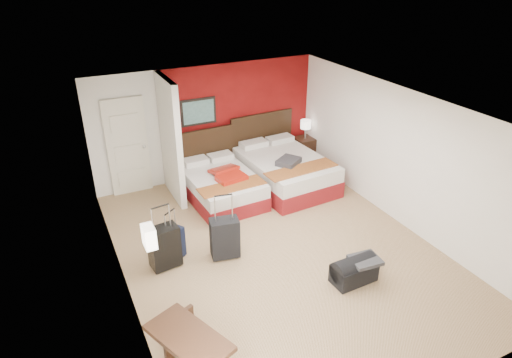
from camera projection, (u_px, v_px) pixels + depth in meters
ground at (277, 250)px, 7.66m from camera, size 6.50×6.50×0.00m
room_walls at (168, 167)px, 7.68m from camera, size 5.02×6.52×2.50m
red_accent_panel at (239, 118)px, 9.98m from camera, size 3.50×0.04×2.50m
partition_wall at (171, 140)px, 8.80m from camera, size 0.12×1.20×2.50m
entry_door at (128, 147)px, 9.08m from camera, size 0.82×0.06×2.05m
bed_left at (222, 187)px, 9.12m from camera, size 1.37×1.90×0.55m
bed_right at (285, 172)px, 9.66m from camera, size 1.66×2.26×0.65m
red_suitcase_open at (228, 174)px, 8.93m from camera, size 0.67×0.85×0.10m
jacket_bundle at (289, 162)px, 9.20m from camera, size 0.61×0.58×0.11m
nightstand at (304, 150)px, 10.74m from camera, size 0.45×0.45×0.62m
table_lamp at (306, 129)px, 10.50m from camera, size 0.26×0.26×0.44m
suitcase_black at (165, 248)px, 7.10m from camera, size 0.50×0.35×0.70m
suitcase_charcoal at (225, 239)px, 7.34m from camera, size 0.51×0.37×0.68m
suitcase_navy at (173, 246)px, 7.30m from camera, size 0.46×0.42×0.54m
duffel_bag at (354, 272)px, 6.86m from camera, size 0.70×0.39×0.35m
jacket_draped at (365, 260)px, 6.79m from camera, size 0.48×0.41×0.06m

